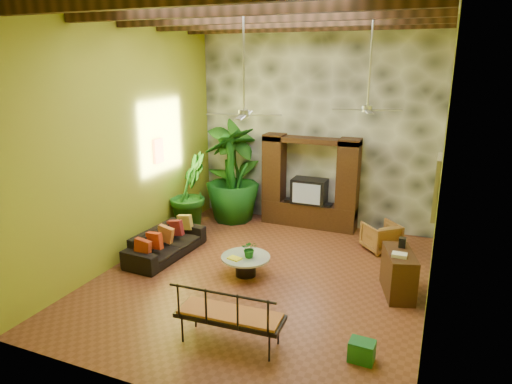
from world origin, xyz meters
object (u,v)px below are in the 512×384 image
at_px(ceiling_fan_front, 244,102).
at_px(green_bin, 362,351).
at_px(entertainment_center, 310,189).
at_px(tall_plant_a, 236,167).
at_px(wicker_armchair, 381,237).
at_px(iron_bench, 228,314).
at_px(tall_plant_b, 189,192).
at_px(coffee_table, 246,263).
at_px(tall_plant_c, 232,174).
at_px(sofa, 166,243).
at_px(side_console, 399,273).
at_px(ceiling_fan_back, 368,98).

relative_size(ceiling_fan_front, green_bin, 5.30).
bearing_deg(entertainment_center, tall_plant_a, 179.62).
xyz_separation_m(ceiling_fan_front, wicker_armchair, (2.12, 2.63, -3.08)).
bearing_deg(iron_bench, entertainment_center, 90.78).
height_order(ceiling_fan_front, green_bin, ceiling_fan_front).
height_order(wicker_armchair, tall_plant_b, tall_plant_b).
xyz_separation_m(entertainment_center, wicker_armchair, (1.92, -0.91, -0.65)).
bearing_deg(entertainment_center, coffee_table, -96.12).
bearing_deg(tall_plant_c, wicker_armchair, -8.33).
distance_m(entertainment_center, ceiling_fan_front, 4.30).
height_order(sofa, side_console, side_console).
xyz_separation_m(side_console, green_bin, (-0.25, -2.19, -0.25)).
height_order(entertainment_center, tall_plant_a, tall_plant_a).
relative_size(entertainment_center, side_console, 2.37).
height_order(entertainment_center, side_console, entertainment_center).
xyz_separation_m(sofa, tall_plant_c, (0.33, 2.66, 0.94)).
xyz_separation_m(ceiling_fan_back, green_bin, (0.64, -3.06, -3.25)).
bearing_deg(sofa, coffee_table, -92.39).
distance_m(tall_plant_b, tall_plant_c, 1.29).
xyz_separation_m(coffee_table, side_console, (2.83, 0.38, 0.15)).
distance_m(tall_plant_a, side_console, 5.42).
relative_size(ceiling_fan_front, tall_plant_a, 0.69).
relative_size(ceiling_fan_back, wicker_armchair, 2.67).
distance_m(entertainment_center, tall_plant_a, 2.07).
bearing_deg(tall_plant_a, wicker_armchair, -13.10).
bearing_deg(green_bin, wicker_armchair, 94.39).
bearing_deg(tall_plant_a, side_console, -31.97).
height_order(tall_plant_c, side_console, tall_plant_c).
relative_size(entertainment_center, green_bin, 6.84).
distance_m(wicker_armchair, coffee_table, 3.21).
distance_m(ceiling_fan_front, ceiling_fan_back, 2.41).
bearing_deg(entertainment_center, sofa, -127.47).
height_order(sofa, green_bin, sofa).
relative_size(tall_plant_a, tall_plant_c, 1.09).
xyz_separation_m(sofa, iron_bench, (2.65, -2.41, 0.24)).
relative_size(entertainment_center, ceiling_fan_back, 1.29).
bearing_deg(coffee_table, side_console, 7.56).
distance_m(entertainment_center, sofa, 3.84).
bearing_deg(green_bin, sofa, 156.25).
relative_size(ceiling_fan_front, tall_plant_b, 0.96).
height_order(coffee_table, green_bin, coffee_table).
bearing_deg(ceiling_fan_back, ceiling_fan_front, -138.37).
bearing_deg(tall_plant_a, iron_bench, -66.17).
xyz_separation_m(ceiling_fan_back, tall_plant_b, (-4.25, 0.53, -2.44)).
distance_m(entertainment_center, side_console, 3.80).
xyz_separation_m(sofa, tall_plant_a, (0.26, 3.01, 1.05)).
xyz_separation_m(ceiling_fan_front, tall_plant_a, (-1.84, 3.55, -2.06)).
bearing_deg(ceiling_fan_front, coffee_table, 112.12).
relative_size(entertainment_center, coffee_table, 2.50).
distance_m(ceiling_fan_back, side_console, 3.25).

